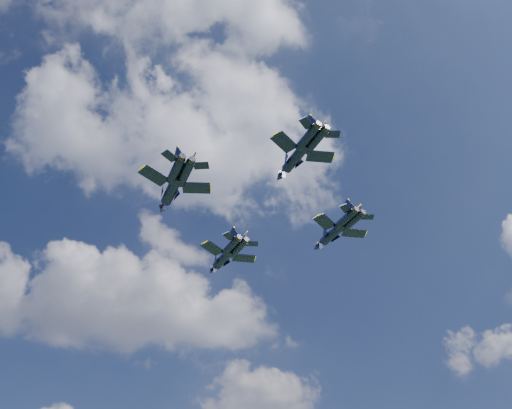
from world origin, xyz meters
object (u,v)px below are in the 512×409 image
object	(u,v)px
jet_lead	(223,259)
jet_slot	(295,159)
jet_left	(171,191)
jet_right	(332,234)

from	to	relation	value
jet_lead	jet_slot	bearing A→B (deg)	-95.28
jet_lead	jet_left	xyz separation A→B (m)	(-11.30, -20.48, 0.49)
jet_left	jet_right	distance (m)	35.57
jet_right	jet_slot	world-z (taller)	jet_right
jet_right	jet_lead	bearing A→B (deg)	135.47
jet_lead	jet_right	distance (m)	24.30
jet_right	jet_slot	size ratio (longest dim) A/B	1.07
jet_lead	jet_slot	size ratio (longest dim) A/B	1.06
jet_slot	jet_lead	bearing A→B (deg)	86.53
jet_left	jet_slot	world-z (taller)	jet_left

